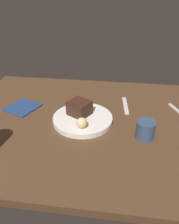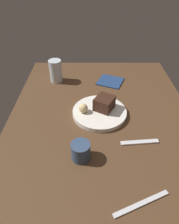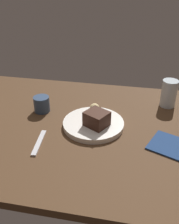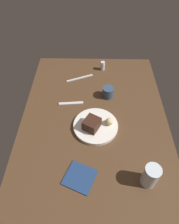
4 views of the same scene
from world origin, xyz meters
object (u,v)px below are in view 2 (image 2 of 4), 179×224
at_px(dessert_plate, 99,112).
at_px(water_glass, 56,71).
at_px(chocolate_cake_slice, 104,103).
at_px(bread_roll, 83,108).
at_px(dessert_spoon, 140,142).
at_px(folded_napkin, 110,81).
at_px(coffee_cup, 81,151).
at_px(butter_knife, 141,204).

bearing_deg(dessert_plate, water_glass, -142.10).
distance_m(chocolate_cake_slice, water_glass, 0.39).
xyz_separation_m(dessert_plate, bread_roll, (0.01, -0.07, 0.03)).
xyz_separation_m(chocolate_cake_slice, bread_roll, (0.03, -0.10, -0.01)).
bearing_deg(chocolate_cake_slice, dessert_plate, -52.22).
height_order(water_glass, dessert_spoon, water_glass).
height_order(water_glass, folded_napkin, water_glass).
xyz_separation_m(coffee_cup, folded_napkin, (-0.54, 0.15, -0.03)).
relative_size(dessert_spoon, butter_knife, 0.79).
bearing_deg(dessert_plate, bread_roll, -83.41).
distance_m(water_glass, dessert_spoon, 0.62).
xyz_separation_m(chocolate_cake_slice, butter_knife, (0.44, 0.09, -0.05)).
bearing_deg(coffee_cup, dessert_spoon, 107.19).
distance_m(water_glass, folded_napkin, 0.32).
height_order(chocolate_cake_slice, coffee_cup, chocolate_cake_slice).
xyz_separation_m(dessert_plate, butter_knife, (0.42, 0.11, -0.01)).
bearing_deg(bread_roll, butter_knife, 24.17).
bearing_deg(dessert_plate, folded_napkin, 165.94).
xyz_separation_m(bread_roll, dessert_spoon, (0.17, 0.23, -0.04)).
xyz_separation_m(bread_roll, butter_knife, (0.41, 0.18, -0.04)).
bearing_deg(butter_knife, folded_napkin, 70.02).
bearing_deg(bread_roll, dessert_spoon, 53.41).
relative_size(dessert_plate, chocolate_cake_slice, 2.96).
height_order(bread_roll, butter_knife, bread_roll).
bearing_deg(bread_roll, chocolate_cake_slice, 104.77).
bearing_deg(coffee_cup, folded_napkin, 164.46).
relative_size(water_glass, dessert_spoon, 0.83).
xyz_separation_m(dessert_plate, coffee_cup, (0.25, -0.08, 0.02)).
height_order(chocolate_cake_slice, butter_knife, chocolate_cake_slice).
bearing_deg(water_glass, dessert_spoon, 38.96).
distance_m(dessert_plate, water_glass, 0.39).
height_order(dessert_plate, water_glass, water_glass).
bearing_deg(folded_napkin, chocolate_cake_slice, -10.62).
height_order(bread_roll, folded_napkin, bread_roll).
height_order(dessert_plate, bread_roll, bread_roll).
bearing_deg(water_glass, chocolate_cake_slice, 41.94).
distance_m(chocolate_cake_slice, coffee_cup, 0.28).
xyz_separation_m(dessert_plate, dessert_spoon, (0.18, 0.15, -0.01)).
xyz_separation_m(chocolate_cake_slice, coffee_cup, (0.26, -0.10, -0.02)).
bearing_deg(chocolate_cake_slice, dessert_spoon, 34.02).
distance_m(water_glass, butter_knife, 0.80).
relative_size(bread_roll, water_glass, 0.33).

